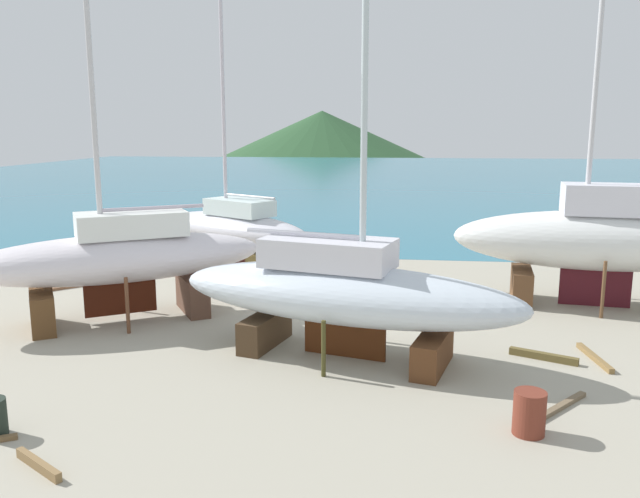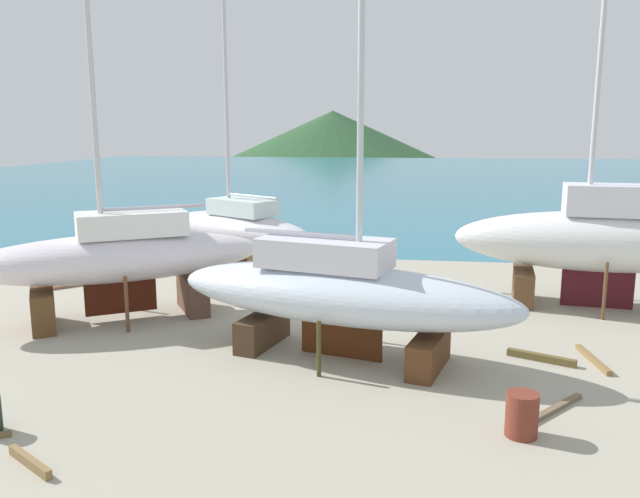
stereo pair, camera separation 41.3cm
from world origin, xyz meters
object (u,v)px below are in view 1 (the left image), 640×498
(sailboat_large_starboard, at_px, (600,239))
(sailboat_small_center, at_px, (234,228))
(sailboat_far_slipway, at_px, (120,257))
(barrel_rust_far, at_px, (103,268))
(barrel_tar_black, at_px, (529,413))
(sailboat_mid_port, at_px, (343,291))

(sailboat_large_starboard, relative_size, sailboat_small_center, 1.08)
(sailboat_large_starboard, relative_size, sailboat_far_slipway, 1.09)
(sailboat_far_slipway, relative_size, barrel_rust_far, 15.88)
(sailboat_large_starboard, relative_size, barrel_rust_far, 17.24)
(sailboat_small_center, distance_m, sailboat_far_slipway, 8.51)
(barrel_tar_black, bearing_deg, sailboat_mid_port, 135.74)
(sailboat_large_starboard, bearing_deg, barrel_tar_black, 74.63)
(sailboat_mid_port, xyz_separation_m, sailboat_far_slipway, (-7.69, 2.58, 0.24))
(barrel_rust_far, bearing_deg, sailboat_small_center, 19.98)
(sailboat_small_center, height_order, barrel_rust_far, sailboat_small_center)
(sailboat_far_slipway, height_order, barrel_rust_far, sailboat_far_slipway)
(sailboat_far_slipway, distance_m, barrel_tar_black, 13.87)
(sailboat_small_center, distance_m, barrel_tar_black, 18.33)
(sailboat_large_starboard, height_order, barrel_rust_far, sailboat_large_starboard)
(sailboat_small_center, height_order, barrel_tar_black, sailboat_small_center)
(sailboat_large_starboard, height_order, sailboat_mid_port, sailboat_mid_port)
(sailboat_mid_port, distance_m, barrel_tar_black, 6.17)
(sailboat_large_starboard, distance_m, barrel_rust_far, 20.40)
(sailboat_small_center, xyz_separation_m, sailboat_far_slipway, (-1.71, -8.34, 0.25))
(sailboat_small_center, bearing_deg, barrel_rust_far, 52.36)
(sailboat_far_slipway, relative_size, barrel_tar_black, 15.80)
(sailboat_small_center, height_order, sailboat_far_slipway, sailboat_small_center)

